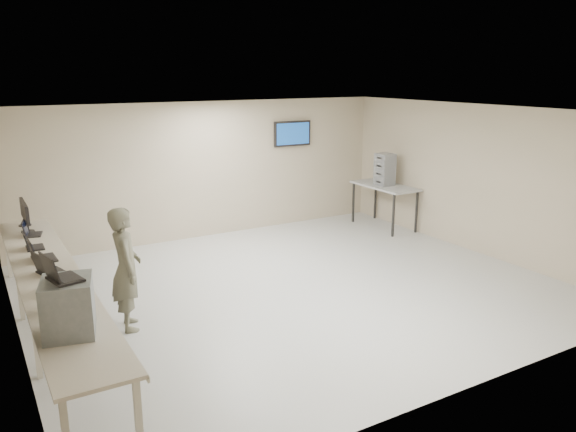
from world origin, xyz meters
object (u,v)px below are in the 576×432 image
equipment_box (68,307)px  side_table (385,188)px  soldier (126,269)px  workbench (50,280)px

equipment_box → side_table: 8.28m
soldier → workbench: bearing=92.1°
equipment_box → soldier: 2.04m
workbench → equipment_box: size_ratio=10.86×
side_table → equipment_box: bearing=-151.1°
side_table → soldier: bearing=-160.3°
equipment_box → workbench: bearing=101.3°
workbench → side_table: (7.19, 2.14, 0.06)m
soldier → side_table: bearing=-61.9°
workbench → side_table: size_ratio=3.77×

